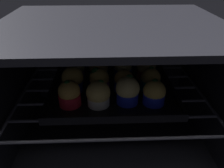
# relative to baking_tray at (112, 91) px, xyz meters

# --- Properties ---
(oven_cavity) EXTENTS (0.59, 0.47, 0.37)m
(oven_cavity) POSITION_rel_baking_tray_xyz_m (0.00, 0.04, 0.02)
(oven_cavity) COLOR black
(oven_cavity) RESTS_ON ground
(oven_rack) EXTENTS (0.55, 0.42, 0.01)m
(oven_rack) POSITION_rel_baking_tray_xyz_m (0.00, -0.01, -0.01)
(oven_rack) COLOR #51515B
(oven_rack) RESTS_ON oven_cavity
(baking_tray) EXTENTS (0.37, 0.29, 0.02)m
(baking_tray) POSITION_rel_baking_tray_xyz_m (0.00, 0.00, 0.00)
(baking_tray) COLOR black
(baking_tray) RESTS_ON oven_rack
(muffin_row0_col0) EXTENTS (0.06, 0.06, 0.07)m
(muffin_row0_col0) POSITION_rel_baking_tray_xyz_m (-0.11, -0.07, 0.04)
(muffin_row0_col0) COLOR red
(muffin_row0_col0) RESTS_ON baking_tray
(muffin_row0_col1) EXTENTS (0.06, 0.06, 0.07)m
(muffin_row0_col1) POSITION_rel_baking_tray_xyz_m (-0.04, -0.08, 0.04)
(muffin_row0_col1) COLOR silver
(muffin_row0_col1) RESTS_ON baking_tray
(muffin_row0_col2) EXTENTS (0.06, 0.06, 0.08)m
(muffin_row0_col2) POSITION_rel_baking_tray_xyz_m (0.04, -0.07, 0.04)
(muffin_row0_col2) COLOR #1928B7
(muffin_row0_col2) RESTS_ON baking_tray
(muffin_row0_col3) EXTENTS (0.06, 0.06, 0.07)m
(muffin_row0_col3) POSITION_rel_baking_tray_xyz_m (0.11, -0.08, 0.04)
(muffin_row0_col3) COLOR #1928B7
(muffin_row0_col3) RESTS_ON baking_tray
(muffin_row1_col0) EXTENTS (0.06, 0.06, 0.07)m
(muffin_row1_col0) POSITION_rel_baking_tray_xyz_m (-0.11, 0.00, 0.04)
(muffin_row1_col0) COLOR #1928B7
(muffin_row1_col0) RESTS_ON baking_tray
(muffin_row1_col1) EXTENTS (0.06, 0.06, 0.07)m
(muffin_row1_col1) POSITION_rel_baking_tray_xyz_m (-0.04, -0.00, 0.04)
(muffin_row1_col1) COLOR #7A238C
(muffin_row1_col1) RESTS_ON baking_tray
(muffin_row1_col2) EXTENTS (0.06, 0.06, 0.06)m
(muffin_row1_col2) POSITION_rel_baking_tray_xyz_m (0.03, -0.00, 0.03)
(muffin_row1_col2) COLOR #1928B7
(muffin_row1_col2) RESTS_ON baking_tray
(muffin_row1_col3) EXTENTS (0.06, 0.06, 0.07)m
(muffin_row1_col3) POSITION_rel_baking_tray_xyz_m (0.11, -0.00, 0.04)
(muffin_row1_col3) COLOR #0C8C84
(muffin_row1_col3) RESTS_ON baking_tray
(muffin_row2_col0) EXTENTS (0.06, 0.06, 0.07)m
(muffin_row2_col0) POSITION_rel_baking_tray_xyz_m (-0.11, 0.07, 0.04)
(muffin_row2_col0) COLOR #7A238C
(muffin_row2_col0) RESTS_ON baking_tray
(muffin_row2_col1) EXTENTS (0.06, 0.06, 0.07)m
(muffin_row2_col1) POSITION_rel_baking_tray_xyz_m (-0.04, 0.07, 0.04)
(muffin_row2_col1) COLOR #0C8C84
(muffin_row2_col1) RESTS_ON baking_tray
(muffin_row2_col2) EXTENTS (0.06, 0.06, 0.07)m
(muffin_row2_col2) POSITION_rel_baking_tray_xyz_m (0.04, 0.08, 0.04)
(muffin_row2_col2) COLOR #1928B7
(muffin_row2_col2) RESTS_ON baking_tray
(muffin_row2_col3) EXTENTS (0.06, 0.06, 0.07)m
(muffin_row2_col3) POSITION_rel_baking_tray_xyz_m (0.11, 0.07, 0.04)
(muffin_row2_col3) COLOR red
(muffin_row2_col3) RESTS_ON baking_tray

